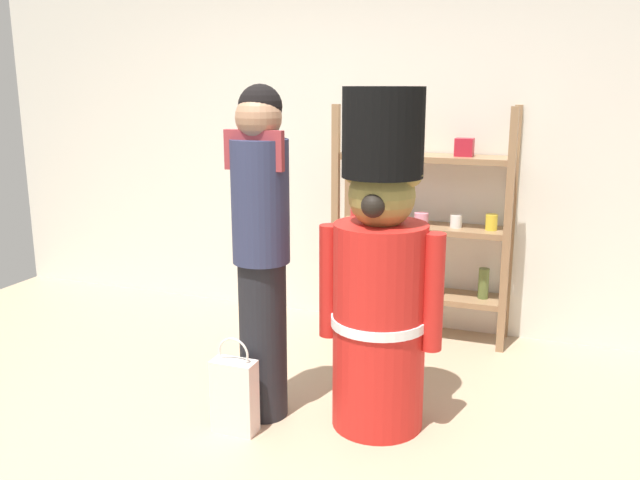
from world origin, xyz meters
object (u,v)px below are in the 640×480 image
Objects in this scene: merchandise_shelf at (421,223)px; person_shopper at (261,243)px; teddy_bear_guard at (380,278)px; shopping_bag at (235,395)px.

person_shopper is (-0.52, -1.52, 0.15)m from merchandise_shelf.
teddy_bear_guard is 0.99× the size of person_shopper.
shopping_bag is (-0.67, -0.35, -0.61)m from teddy_bear_guard.
shopping_bag is (-0.58, -1.75, -0.61)m from merchandise_shelf.
teddy_bear_guard reaches higher than merchandise_shelf.
person_shopper is 3.41× the size of shopping_bag.
merchandise_shelf is at bearing 93.74° from teddy_bear_guard.
person_shopper is at bearing -108.93° from merchandise_shelf.
person_shopper is (-0.61, -0.12, 0.16)m from teddy_bear_guard.
shopping_bag is (-0.06, -0.23, -0.76)m from person_shopper.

